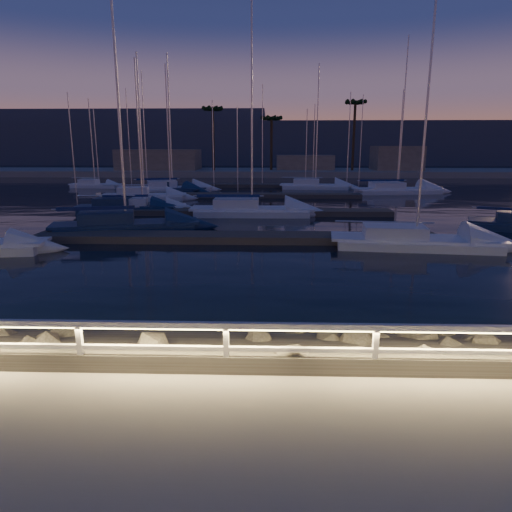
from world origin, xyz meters
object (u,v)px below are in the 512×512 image
at_px(sailboat_m, 94,185).
at_px(sailboat_i, 142,196).
at_px(sailboat_b, 122,225).
at_px(sailboat_l, 395,189).
at_px(sailboat_j, 169,188).
at_px(sailboat_k, 313,185).
at_px(sailboat_f, 123,207).
at_px(sailboat_d, 411,240).
at_px(sailboat_e, 141,207).
at_px(sailboat_n, 170,188).
at_px(sailboat_c, 249,209).
at_px(guard_rail, 173,335).

bearing_deg(sailboat_m, sailboat_i, -49.26).
distance_m(sailboat_b, sailboat_m, 32.58).
relative_size(sailboat_i, sailboat_l, 0.83).
height_order(sailboat_j, sailboat_k, sailboat_k).
distance_m(sailboat_f, sailboat_i, 8.18).
distance_m(sailboat_d, sailboat_j, 33.84).
bearing_deg(sailboat_e, sailboat_l, 21.64).
height_order(sailboat_b, sailboat_i, sailboat_b).
relative_size(sailboat_k, sailboat_l, 0.89).
bearing_deg(sailboat_n, sailboat_k, -3.42).
distance_m(sailboat_k, sailboat_m, 27.30).
height_order(sailboat_l, sailboat_n, sailboat_l).
height_order(sailboat_e, sailboat_j, sailboat_j).
bearing_deg(sailboat_f, sailboat_d, -36.30).
relative_size(sailboat_e, sailboat_l, 0.71).
height_order(sailboat_d, sailboat_f, sailboat_d).
xyz_separation_m(sailboat_e, sailboat_m, (-11.82, 21.22, -0.02)).
relative_size(sailboat_c, sailboat_d, 1.08).
xyz_separation_m(sailboat_e, sailboat_k, (15.46, 20.42, 0.02)).
bearing_deg(guard_rail, sailboat_f, 109.72).
bearing_deg(sailboat_k, sailboat_b, -109.32).
bearing_deg(sailboat_j, sailboat_i, -72.89).
bearing_deg(sailboat_m, sailboat_b, -61.64).
bearing_deg(sailboat_c, sailboat_e, 169.79).
bearing_deg(guard_rail, sailboat_k, 81.39).
height_order(sailboat_b, sailboat_n, sailboat_n).
xyz_separation_m(sailboat_b, sailboat_l, (22.66, 23.87, -0.01)).
distance_m(guard_rail, sailboat_f, 28.38).
distance_m(sailboat_l, sailboat_n, 25.02).
height_order(sailboat_d, sailboat_i, sailboat_d).
bearing_deg(sailboat_d, sailboat_n, 129.69).
relative_size(sailboat_b, sailboat_k, 1.02).
bearing_deg(sailboat_e, sailboat_j, 83.53).
xyz_separation_m(sailboat_e, sailboat_i, (-2.05, 7.84, 0.05)).
bearing_deg(sailboat_l, sailboat_n, 170.92).
relative_size(sailboat_f, sailboat_n, 0.88).
bearing_deg(sailboat_n, sailboat_i, -115.84).
height_order(sailboat_f, sailboat_n, sailboat_n).
distance_m(sailboat_c, sailboat_k, 22.99).
bearing_deg(sailboat_d, sailboat_k, 99.96).
distance_m(sailboat_d, sailboat_n, 33.79).
bearing_deg(sailboat_k, sailboat_n, -157.96).
bearing_deg(sailboat_m, sailboat_e, -56.28).
relative_size(sailboat_c, sailboat_f, 1.19).
bearing_deg(sailboat_e, sailboat_b, -92.29).
height_order(sailboat_c, sailboat_m, sailboat_c).
bearing_deg(sailboat_i, sailboat_d, -55.19).
relative_size(sailboat_f, sailboat_l, 0.80).
bearing_deg(guard_rail, sailboat_d, 57.91).
relative_size(guard_rail, sailboat_d, 3.06).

